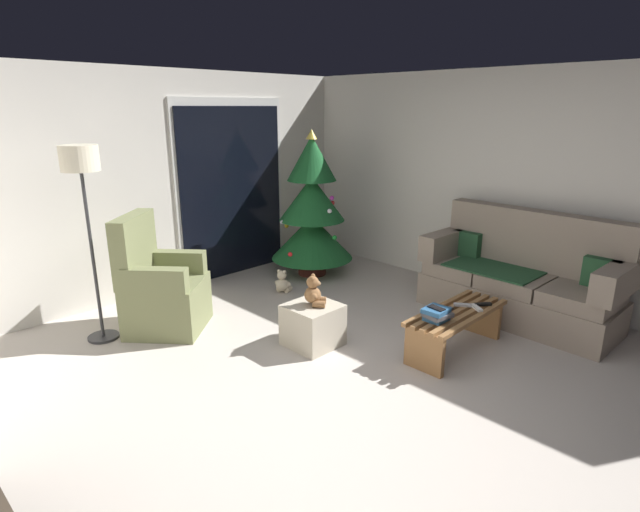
{
  "coord_description": "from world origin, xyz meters",
  "views": [
    {
      "loc": [
        -2.55,
        -2.23,
        2.09
      ],
      "look_at": [
        0.4,
        0.7,
        0.85
      ],
      "focal_mm": 28.11,
      "sensor_mm": 36.0,
      "label": 1
    }
  ],
  "objects": [
    {
      "name": "ground_plane",
      "position": [
        0.0,
        0.0,
        0.0
      ],
      "size": [
        7.0,
        7.0,
        0.0
      ],
      "primitive_type": "plane",
      "color": "#BCB2A8"
    },
    {
      "name": "wall_back",
      "position": [
        0.0,
        3.06,
        1.25
      ],
      "size": [
        5.72,
        0.12,
        2.5
      ],
      "primitive_type": "cube",
      "color": "silver",
      "rests_on": "ground"
    },
    {
      "name": "wall_right",
      "position": [
        2.86,
        0.0,
        1.25
      ],
      "size": [
        0.12,
        6.0,
        2.5
      ],
      "primitive_type": "cube",
      "color": "silver",
      "rests_on": "ground"
    },
    {
      "name": "patio_door_frame",
      "position": [
        1.13,
        2.99,
        1.1
      ],
      "size": [
        1.6,
        0.02,
        2.2
      ],
      "primitive_type": "cube",
      "color": "silver",
      "rests_on": "ground"
    },
    {
      "name": "patio_door_glass",
      "position": [
        1.13,
        2.97,
        1.05
      ],
      "size": [
        1.5,
        0.02,
        2.1
      ],
      "primitive_type": "cube",
      "color": "black",
      "rests_on": "ground"
    },
    {
      "name": "couch",
      "position": [
        2.32,
        -0.29,
        0.4
      ],
      "size": [
        0.84,
        1.96,
        1.08
      ],
      "color": "gray",
      "rests_on": "ground"
    },
    {
      "name": "coffee_table",
      "position": [
        1.16,
        -0.23,
        0.26
      ],
      "size": [
        1.1,
        0.4,
        0.39
      ],
      "color": "olive",
      "rests_on": "ground"
    },
    {
      "name": "remote_graphite",
      "position": [
        1.09,
        -0.17,
        0.4
      ],
      "size": [
        0.16,
        0.06,
        0.02
      ],
      "primitive_type": "cube",
      "rotation": [
        0.0,
        0.0,
        4.59
      ],
      "color": "#333338",
      "rests_on": "coffee_table"
    },
    {
      "name": "remote_black",
      "position": [
        1.43,
        -0.33,
        0.4
      ],
      "size": [
        0.15,
        0.13,
        0.02
      ],
      "primitive_type": "cube",
      "rotation": [
        0.0,
        0.0,
        0.9
      ],
      "color": "black",
      "rests_on": "coffee_table"
    },
    {
      "name": "remote_silver",
      "position": [
        1.29,
        -0.21,
        0.4
      ],
      "size": [
        0.12,
        0.15,
        0.02
      ],
      "primitive_type": "cube",
      "rotation": [
        0.0,
        0.0,
        0.61
      ],
      "color": "#ADADB2",
      "rests_on": "coffee_table"
    },
    {
      "name": "remote_white",
      "position": [
        1.32,
        -0.33,
        0.4
      ],
      "size": [
        0.12,
        0.15,
        0.02
      ],
      "primitive_type": "cube",
      "rotation": [
        0.0,
        0.0,
        2.55
      ],
      "color": "silver",
      "rests_on": "coffee_table"
    },
    {
      "name": "book_stack",
      "position": [
        0.85,
        -0.22,
        0.45
      ],
      "size": [
        0.24,
        0.21,
        0.12
      ],
      "color": "#285684",
      "rests_on": "coffee_table"
    },
    {
      "name": "cell_phone",
      "position": [
        0.83,
        -0.22,
        0.51
      ],
      "size": [
        0.09,
        0.15,
        0.01
      ],
      "primitive_type": "cube",
      "rotation": [
        0.0,
        0.0,
        -0.13
      ],
      "color": "black",
      "rests_on": "book_stack"
    },
    {
      "name": "christmas_tree",
      "position": [
        1.77,
        2.21,
        0.82
      ],
      "size": [
        1.04,
        1.04,
        1.83
      ],
      "color": "#4C1E19",
      "rests_on": "ground"
    },
    {
      "name": "armchair",
      "position": [
        -0.42,
        2.05,
        0.4
      ],
      "size": [
        0.97,
        0.97,
        1.13
      ],
      "color": "olive",
      "rests_on": "ground"
    },
    {
      "name": "floor_lamp",
      "position": [
        -0.94,
        2.25,
        1.51
      ],
      "size": [
        0.32,
        0.32,
        1.78
      ],
      "color": "#2D2D30",
      "rests_on": "ground"
    },
    {
      "name": "ottoman",
      "position": [
        0.36,
        0.76,
        0.19
      ],
      "size": [
        0.44,
        0.44,
        0.39
      ],
      "primitive_type": "cube",
      "color": "#B2A893",
      "rests_on": "ground"
    },
    {
      "name": "teddy_bear_chestnut",
      "position": [
        0.37,
        0.75,
        0.51
      ],
      "size": [
        0.21,
        0.22,
        0.29
      ],
      "color": "brown",
      "rests_on": "ottoman"
    },
    {
      "name": "teddy_bear_cream_by_tree",
      "position": [
        1.05,
        1.96,
        0.12
      ],
      "size": [
        0.21,
        0.21,
        0.29
      ],
      "color": "beige",
      "rests_on": "ground"
    }
  ]
}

